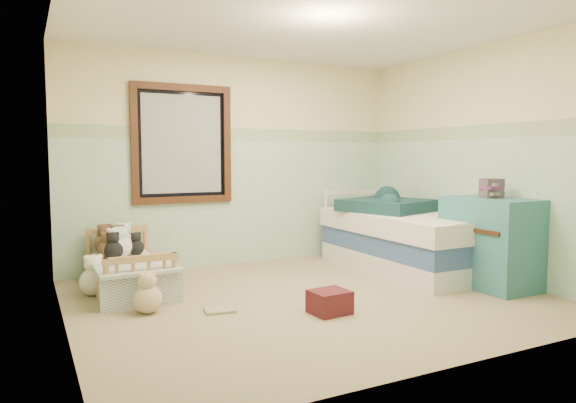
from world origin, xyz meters
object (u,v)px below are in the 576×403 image
twin_bed_frame (406,261)px  plush_floor_tan (148,299)px  plush_floor_cream (94,282)px  red_pillow (330,302)px  dresser (490,242)px  floor_book (220,310)px  toddler_bed_frame (129,282)px

twin_bed_frame → plush_floor_tan: bearing=-173.8°
twin_bed_frame → plush_floor_cream: bearing=172.0°
red_pillow → dresser: bearing=1.3°
plush_floor_tan → dresser: bearing=-11.2°
dresser → floor_book: bearing=171.1°
toddler_bed_frame → red_pillow: 2.06m
twin_bed_frame → floor_book: 2.51m
twin_bed_frame → red_pillow: bearing=-148.3°
toddler_bed_frame → twin_bed_frame: size_ratio=0.64×
toddler_bed_frame → plush_floor_cream: bearing=-170.4°
plush_floor_cream → red_pillow: (1.68, -1.49, -0.04)m
plush_floor_tan → toddler_bed_frame: bearing=90.2°
dresser → floor_book: dresser is taller
dresser → plush_floor_cream: bearing=158.1°
floor_book → toddler_bed_frame: bearing=127.2°
plush_floor_cream → dresser: bearing=-21.9°
toddler_bed_frame → red_pillow: size_ratio=4.18×
red_pillow → floor_book: size_ratio=1.22×
toddler_bed_frame → plush_floor_tan: size_ratio=5.39×
plush_floor_cream → twin_bed_frame: plush_floor_cream is taller
twin_bed_frame → red_pillow: twin_bed_frame is taller
plush_floor_tan → red_pillow: plush_floor_tan is taller
plush_floor_cream → dresser: 3.89m
plush_floor_cream → floor_book: bearing=-49.1°
twin_bed_frame → floor_book: twin_bed_frame is taller
dresser → red_pillow: dresser is taller
plush_floor_tan → plush_floor_cream: bearing=112.6°
twin_bed_frame → toddler_bed_frame: bearing=170.1°
red_pillow → toddler_bed_frame: bearing=131.3°
plush_floor_cream → twin_bed_frame: (3.34, -0.47, -0.02)m
plush_floor_cream → twin_bed_frame: 3.37m
twin_bed_frame → dresser: (0.26, -0.98, 0.34)m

